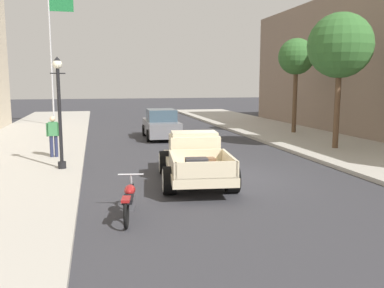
# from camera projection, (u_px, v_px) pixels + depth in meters

# --- Properties ---
(ground_plane) EXTENTS (140.00, 140.00, 0.00)m
(ground_plane) POSITION_uv_depth(u_px,v_px,m) (220.00, 177.00, 13.82)
(ground_plane) COLOR #333338
(hotrod_truck_cream) EXTENTS (2.55, 5.07, 1.58)m
(hotrod_truck_cream) POSITION_uv_depth(u_px,v_px,m) (194.00, 157.00, 13.24)
(hotrod_truck_cream) COLOR beige
(hotrod_truck_cream) RESTS_ON ground
(motorcycle_parked) EXTENTS (0.64, 2.10, 0.93)m
(motorcycle_parked) POSITION_uv_depth(u_px,v_px,m) (129.00, 199.00, 9.60)
(motorcycle_parked) COLOR black
(motorcycle_parked) RESTS_ON ground
(car_background_grey) EXTENTS (1.96, 4.35, 1.65)m
(car_background_grey) POSITION_uv_depth(u_px,v_px,m) (161.00, 125.00, 23.31)
(car_background_grey) COLOR slate
(car_background_grey) RESTS_ON ground
(pedestrian_sidewalk_left) EXTENTS (0.53, 0.22, 1.65)m
(pedestrian_sidewalk_left) POSITION_uv_depth(u_px,v_px,m) (53.00, 134.00, 16.60)
(pedestrian_sidewalk_left) COLOR #232847
(pedestrian_sidewalk_left) RESTS_ON sidewalk_left
(street_lamp_near) EXTENTS (0.50, 0.32, 3.85)m
(street_lamp_near) POSITION_uv_depth(u_px,v_px,m) (59.00, 104.00, 14.17)
(street_lamp_near) COLOR black
(street_lamp_near) RESTS_ON sidewalk_left
(flagpole) EXTENTS (1.74, 0.16, 9.16)m
(flagpole) POSITION_uv_depth(u_px,v_px,m) (54.00, 44.00, 28.79)
(flagpole) COLOR #B2B2B7
(flagpole) RESTS_ON sidewalk_left
(street_tree_nearest) EXTENTS (2.89, 2.89, 6.06)m
(street_tree_nearest) POSITION_uv_depth(u_px,v_px,m) (340.00, 46.00, 18.39)
(street_tree_nearest) COLOR brown
(street_tree_nearest) RESTS_ON sidewalk_right
(street_tree_second) EXTENTS (2.13, 2.13, 5.56)m
(street_tree_second) POSITION_uv_depth(u_px,v_px,m) (296.00, 58.00, 24.36)
(street_tree_second) COLOR brown
(street_tree_second) RESTS_ON sidewalk_right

